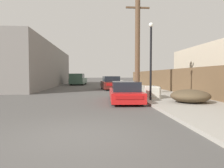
% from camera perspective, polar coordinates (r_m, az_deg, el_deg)
% --- Properties ---
extents(ground_plane, '(220.00, 220.00, 0.00)m').
position_cam_1_polar(ground_plane, '(5.25, -9.92, -14.83)').
color(ground_plane, '#4F4C49').
extents(sidewalk_curb, '(4.20, 63.00, 0.12)m').
position_cam_1_polar(sidewalk_curb, '(28.94, 4.87, -0.39)').
color(sidewalk_curb, '#9E998E').
rests_on(sidewalk_curb, ground).
extents(discarded_fridge, '(0.76, 1.59, 0.74)m').
position_cam_1_polar(discarded_fridge, '(13.13, 11.45, -2.21)').
color(discarded_fridge, silver).
rests_on(discarded_fridge, sidewalk_curb).
extents(parked_sports_car_red, '(1.96, 4.70, 1.19)m').
position_cam_1_polar(parked_sports_car_red, '(11.76, 3.73, -2.41)').
color(parked_sports_car_red, red).
rests_on(parked_sports_car_red, ground).
extents(car_parked_mid, '(2.12, 4.46, 1.43)m').
position_cam_1_polar(car_parked_mid, '(21.71, -0.37, 0.22)').
color(car_parked_mid, '#5B1E19').
rests_on(car_parked_mid, ground).
extents(pickup_truck, '(2.50, 5.51, 1.77)m').
position_cam_1_polar(pickup_truck, '(31.91, -9.69, 1.35)').
color(pickup_truck, '#385647').
rests_on(pickup_truck, ground).
extents(utility_pole, '(1.80, 0.38, 7.24)m').
position_cam_1_polar(utility_pole, '(15.54, 7.29, 10.88)').
color(utility_pole, brown).
rests_on(utility_pole, sidewalk_curb).
extents(street_lamp, '(0.26, 0.26, 4.43)m').
position_cam_1_polar(street_lamp, '(11.75, 11.04, 8.10)').
color(street_lamp, black).
rests_on(street_lamp, sidewalk_curb).
extents(brush_pile, '(2.05, 1.92, 0.69)m').
position_cam_1_polar(brush_pile, '(11.28, 21.45, -3.20)').
color(brush_pile, brown).
rests_on(brush_pile, sidewalk_curb).
extents(wooden_fence, '(0.08, 30.69, 1.97)m').
position_cam_1_polar(wooden_fence, '(21.20, 13.92, 1.27)').
color(wooden_fence, brown).
rests_on(wooden_fence, sidewalk_curb).
extents(building_left_block, '(7.00, 23.81, 5.39)m').
position_cam_1_polar(building_left_block, '(29.54, -22.03, 4.60)').
color(building_left_block, gray).
rests_on(building_left_block, ground).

